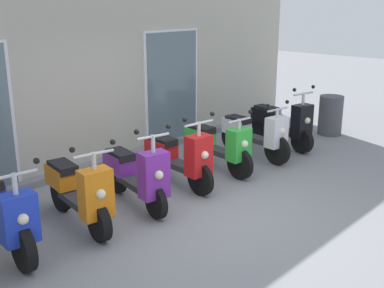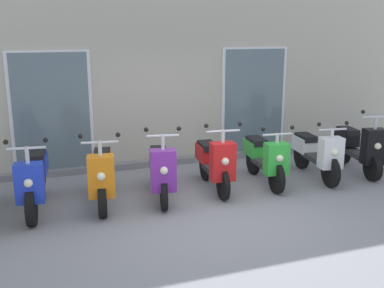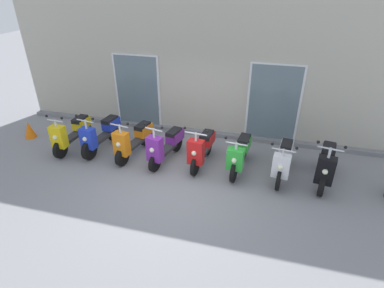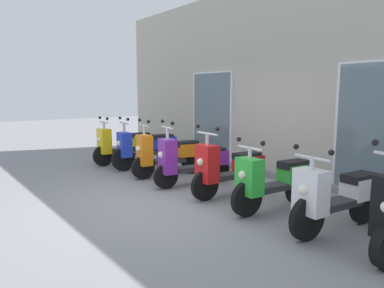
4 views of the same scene
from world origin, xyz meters
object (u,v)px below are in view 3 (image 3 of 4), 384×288
at_px(scooter_purple, 165,145).
at_px(scooter_green, 240,153).
at_px(scooter_orange, 134,140).
at_px(scooter_black, 326,165).
at_px(scooter_yellow, 71,133).
at_px(scooter_blue, 101,134).
at_px(scooter_red, 202,148).
at_px(scooter_white, 283,160).
at_px(traffic_cone, 29,129).

xyz_separation_m(scooter_purple, scooter_green, (1.92, 0.09, -0.01)).
relative_size(scooter_orange, scooter_black, 1.01).
bearing_deg(scooter_orange, scooter_yellow, -177.34).
bearing_deg(scooter_orange, scooter_blue, 176.36).
bearing_deg(scooter_black, scooter_red, -179.97).
distance_m(scooter_purple, scooter_black, 3.91).
height_order(scooter_yellow, scooter_orange, scooter_orange).
bearing_deg(scooter_red, scooter_orange, -179.82).
bearing_deg(scooter_blue, scooter_red, -1.15).
height_order(scooter_green, scooter_black, scooter_black).
bearing_deg(scooter_orange, scooter_white, -0.01).
height_order(scooter_blue, scooter_purple, scooter_purple).
xyz_separation_m(scooter_green, scooter_black, (2.00, -0.02, 0.02)).
distance_m(scooter_white, scooter_black, 0.95).
relative_size(scooter_red, scooter_green, 0.97).
bearing_deg(scooter_blue, scooter_black, -0.55).
distance_m(scooter_purple, scooter_white, 2.96).
height_order(scooter_yellow, scooter_black, scooter_black).
bearing_deg(scooter_purple, scooter_yellow, -179.56).
bearing_deg(scooter_red, scooter_white, -0.19).
relative_size(scooter_orange, scooter_white, 0.98).
relative_size(scooter_green, scooter_black, 1.00).
bearing_deg(scooter_blue, scooter_purple, -3.81).
relative_size(scooter_yellow, scooter_white, 0.99).
bearing_deg(traffic_cone, scooter_yellow, -8.17).
bearing_deg(scooter_red, scooter_blue, 178.85).
bearing_deg(traffic_cone, scooter_blue, -2.04).
relative_size(scooter_orange, scooter_red, 1.05).
height_order(scooter_blue, scooter_green, scooter_blue).
bearing_deg(traffic_cone, scooter_black, -1.00).
height_order(scooter_yellow, scooter_blue, scooter_blue).
height_order(scooter_yellow, scooter_purple, scooter_purple).
bearing_deg(scooter_yellow, scooter_red, 1.41).
relative_size(scooter_yellow, scooter_orange, 1.01).
relative_size(scooter_green, scooter_white, 0.97).
height_order(scooter_purple, scooter_red, scooter_purple).
bearing_deg(scooter_orange, scooter_purple, -3.98).
xyz_separation_m(scooter_yellow, traffic_cone, (-1.65, 0.24, -0.23)).
relative_size(scooter_yellow, scooter_green, 1.03).
distance_m(scooter_red, scooter_black, 2.96).
height_order(scooter_orange, scooter_green, scooter_orange).
relative_size(scooter_orange, scooter_purple, 1.03).
relative_size(scooter_yellow, scooter_red, 1.06).
bearing_deg(scooter_blue, traffic_cone, 177.96).
relative_size(scooter_purple, traffic_cone, 3.04).
height_order(scooter_blue, traffic_cone, scooter_blue).
xyz_separation_m(scooter_red, scooter_white, (2.01, -0.01, -0.02)).
xyz_separation_m(scooter_yellow, scooter_green, (4.68, 0.12, -0.02)).
xyz_separation_m(scooter_blue, scooter_green, (3.84, -0.03, -0.01)).
bearing_deg(scooter_yellow, scooter_black, 0.80).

